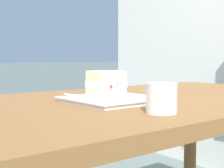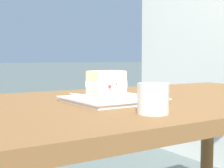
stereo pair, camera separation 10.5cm
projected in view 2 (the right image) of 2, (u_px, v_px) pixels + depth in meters
name	position (u px, v px, depth m)	size (l,w,h in m)	color
patio_table	(146.00, 125.00, 1.18)	(1.59, 0.84, 0.74)	brown
dessert_plate	(112.00, 100.00, 1.05)	(0.26, 0.26, 0.02)	white
cake_slice	(106.00, 84.00, 1.05)	(0.11, 0.09, 0.08)	beige
dessert_fork	(87.00, 96.00, 1.20)	(0.05, 0.17, 0.01)	silver
coffee_cup	(153.00, 98.00, 0.82)	(0.08, 0.08, 0.08)	silver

